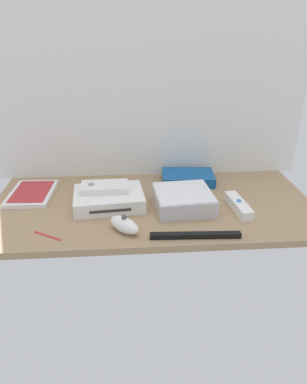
{
  "coord_description": "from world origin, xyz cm",
  "views": [
    {
      "loc": [
        -7.28,
        -99.06,
        51.08
      ],
      "look_at": [
        0.0,
        0.0,
        4.0
      ],
      "focal_mm": 33.35,
      "sensor_mm": 36.0,
      "label": 1
    }
  ],
  "objects": [
    {
      "name": "remote_nunchuk",
      "position": [
        -9.05,
        -15.87,
        2.04
      ],
      "size": [
        10.06,
        10.29,
        5.1
      ],
      "rotation": [
        0.0,
        0.0,
        0.76
      ],
      "color": "white",
      "rests_on": "ground_plane"
    },
    {
      "name": "remote_classic_pad",
      "position": [
        -15.07,
        1.64,
        5.41
      ],
      "size": [
        14.53,
        8.24,
        2.4
      ],
      "rotation": [
        0.0,
        0.0,
        0.02
      ],
      "color": "white",
      "rests_on": "game_console"
    },
    {
      "name": "stylus_pen",
      "position": [
        -29.45,
        -16.84,
        0.35
      ],
      "size": [
        8.03,
        5.31,
        0.7
      ],
      "primitive_type": "cylinder",
      "rotation": [
        0.0,
        1.57,
        2.59
      ],
      "color": "red",
      "rests_on": "ground_plane"
    },
    {
      "name": "mini_computer",
      "position": [
        8.89,
        -3.05,
        2.64
      ],
      "size": [
        18.18,
        18.18,
        5.3
      ],
      "rotation": [
        0.0,
        0.0,
        0.07
      ],
      "color": "silver",
      "rests_on": "ground_plane"
    },
    {
      "name": "network_router",
      "position": [
        13.36,
        15.73,
        1.7
      ],
      "size": [
        18.76,
        13.24,
        3.4
      ],
      "rotation": [
        0.0,
        0.0,
        -0.07
      ],
      "color": "#145193",
      "rests_on": "ground_plane"
    },
    {
      "name": "remote_wand",
      "position": [
        25.18,
        -6.18,
        1.51
      ],
      "size": [
        5.08,
        15.09,
        3.4
      ],
      "rotation": [
        0.0,
        0.0,
        0.1
      ],
      "color": "white",
      "rests_on": "ground_plane"
    },
    {
      "name": "sensor_bar",
      "position": [
        9.55,
        -20.41,
        0.7
      ],
      "size": [
        24.06,
        2.88,
        1.4
      ],
      "primitive_type": "cube",
      "rotation": [
        0.0,
        0.0,
        -0.05
      ],
      "color": "black",
      "rests_on": "ground_plane"
    },
    {
      "name": "back_wall",
      "position": [
        0.0,
        24.6,
        32.0
      ],
      "size": [
        110.0,
        1.2,
        64.0
      ],
      "primitive_type": "cube",
      "color": "white",
      "rests_on": "ground"
    },
    {
      "name": "game_console",
      "position": [
        -13.82,
        0.25,
        2.2
      ],
      "size": [
        22.4,
        17.97,
        4.4
      ],
      "rotation": [
        0.0,
        0.0,
        0.09
      ],
      "color": "white",
      "rests_on": "ground_plane"
    },
    {
      "name": "game_case",
      "position": [
        -39.29,
        8.71,
        0.76
      ],
      "size": [
        14.41,
        19.57,
        1.56
      ],
      "rotation": [
        0.0,
        0.0,
        -0.04
      ],
      "color": "white",
      "rests_on": "ground_plane"
    },
    {
      "name": "ground_plane",
      "position": [
        0.0,
        0.0,
        -1.0
      ],
      "size": [
        100.0,
        48.0,
        2.0
      ],
      "primitive_type": "cube",
      "color": "#9E7F5B",
      "rests_on": "ground"
    }
  ]
}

